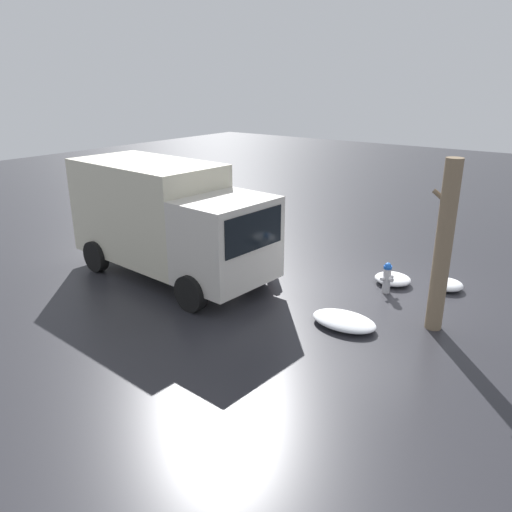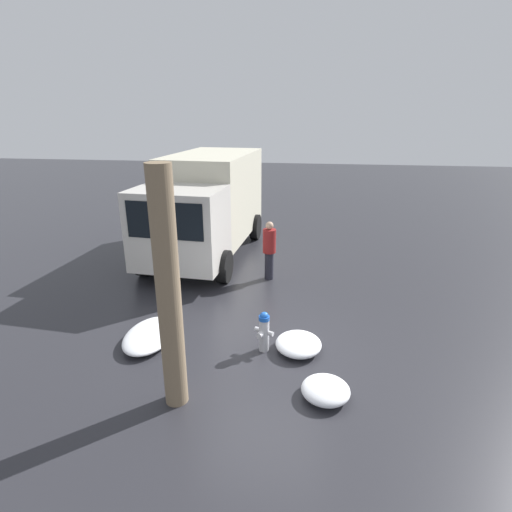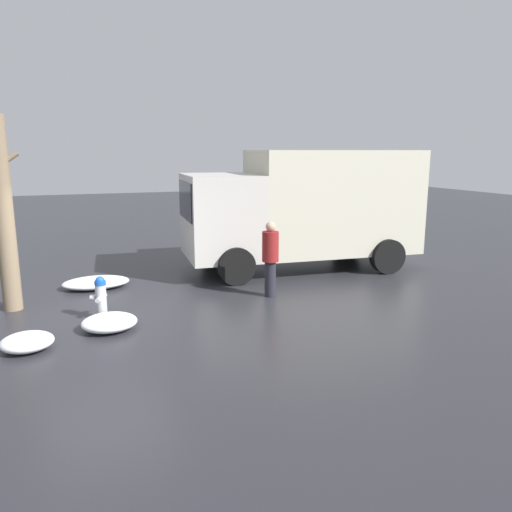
{
  "view_description": "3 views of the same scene",
  "coord_description": "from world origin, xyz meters",
  "px_view_note": "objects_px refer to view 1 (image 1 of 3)",
  "views": [
    {
      "loc": [
        -4.41,
        11.61,
        5.26
      ],
      "look_at": [
        3.2,
        1.38,
        0.72
      ],
      "focal_mm": 35.0,
      "sensor_mm": 36.0,
      "label": 1
    },
    {
      "loc": [
        -6.68,
        -0.78,
        4.4
      ],
      "look_at": [
        3.37,
        0.63,
        0.72
      ],
      "focal_mm": 28.0,
      "sensor_mm": 36.0,
      "label": 2
    },
    {
      "loc": [
        -0.41,
        -9.44,
        3.09
      ],
      "look_at": [
        3.43,
        0.89,
        0.79
      ],
      "focal_mm": 35.0,
      "sensor_mm": 36.0,
      "label": 3
    }
  ],
  "objects_px": {
    "fire_hydrant": "(387,277)",
    "tree_trunk": "(443,247)",
    "delivery_truck": "(166,217)",
    "pedestrian": "(269,238)"
  },
  "relations": [
    {
      "from": "fire_hydrant",
      "to": "delivery_truck",
      "type": "relative_size",
      "value": 0.13
    },
    {
      "from": "fire_hydrant",
      "to": "pedestrian",
      "type": "height_order",
      "value": "pedestrian"
    },
    {
      "from": "tree_trunk",
      "to": "delivery_truck",
      "type": "bearing_deg",
      "value": 10.15
    },
    {
      "from": "fire_hydrant",
      "to": "pedestrian",
      "type": "distance_m",
      "value": 3.59
    },
    {
      "from": "fire_hydrant",
      "to": "delivery_truck",
      "type": "distance_m",
      "value": 6.11
    },
    {
      "from": "fire_hydrant",
      "to": "tree_trunk",
      "type": "height_order",
      "value": "tree_trunk"
    },
    {
      "from": "tree_trunk",
      "to": "delivery_truck",
      "type": "height_order",
      "value": "tree_trunk"
    },
    {
      "from": "tree_trunk",
      "to": "fire_hydrant",
      "type": "bearing_deg",
      "value": -36.83
    },
    {
      "from": "fire_hydrant",
      "to": "pedestrian",
      "type": "xyz_separation_m",
      "value": [
        3.54,
        0.28,
        0.47
      ]
    },
    {
      "from": "tree_trunk",
      "to": "delivery_truck",
      "type": "xyz_separation_m",
      "value": [
        7.06,
        1.26,
        -0.21
      ]
    }
  ]
}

